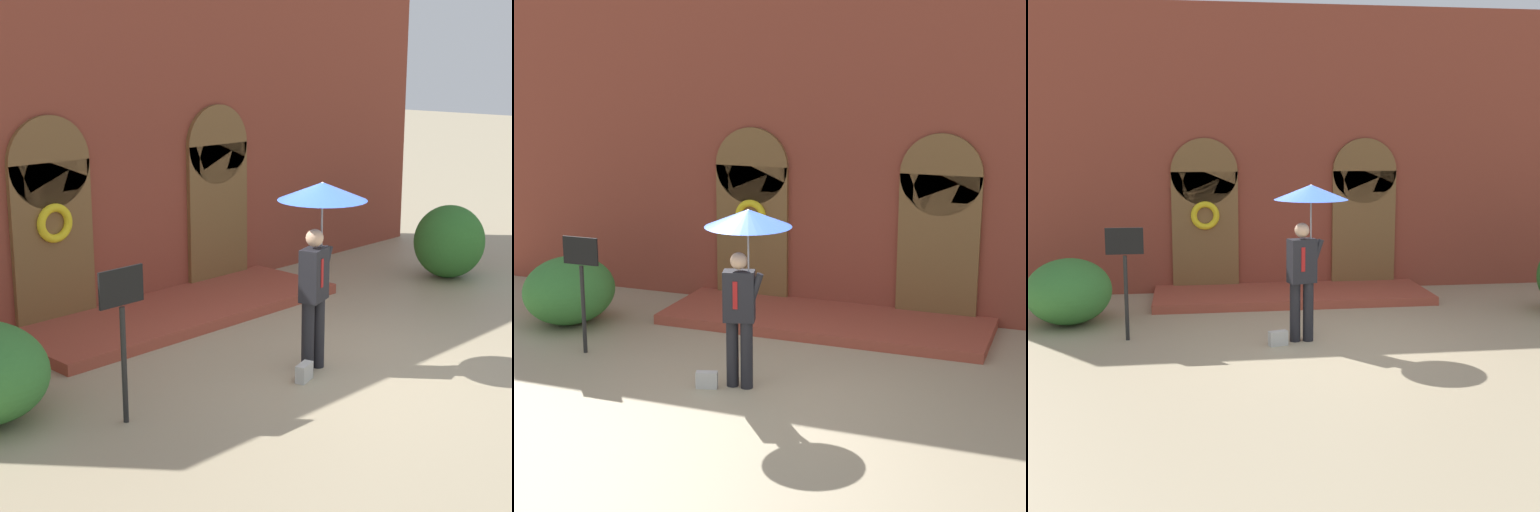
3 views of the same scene
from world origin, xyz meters
The scene contains 6 objects.
ground_plane centered at (0.00, 0.00, 0.00)m, with size 80.00×80.00×0.00m, color tan.
building_facade centered at (0.00, 4.15, 2.68)m, with size 14.00×2.30×5.60m.
person_with_umbrella centered at (-0.18, 0.20, 1.91)m, with size 1.10×1.10×2.36m.
handbag centered at (-0.66, 0.00, 0.11)m, with size 0.28×0.12×0.22m, color #B7B7B2.
sign_post centered at (-2.89, 0.61, 1.16)m, with size 0.56×0.06×1.72m.
shrub_right centered at (4.81, 1.40, 0.64)m, with size 1.31×1.20×1.28m, color #2D6B28.
Camera 1 is at (-8.04, -6.38, 3.93)m, focal length 60.00 mm.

